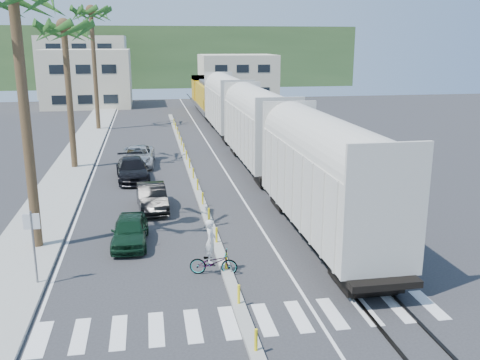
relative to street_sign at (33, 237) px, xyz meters
name	(u,v)px	position (x,y,z in m)	size (l,w,h in m)	color
ground	(234,294)	(7.30, -2.00, -1.97)	(140.00, 140.00, 0.00)	#28282B
sidewalk	(77,159)	(-1.20, 23.00, -1.90)	(3.00, 90.00, 0.15)	gray
rails	(239,147)	(12.30, 26.00, -1.94)	(1.56, 100.00, 0.06)	black
median	(190,169)	(7.30, 17.96, -1.88)	(0.45, 60.00, 0.85)	gray
crosswalk	(244,321)	(7.30, -4.00, -1.97)	(14.00, 2.20, 0.01)	silver
lane_markings	(158,157)	(5.15, 23.00, -1.97)	(9.42, 90.00, 0.01)	silver
freight_train	(244,118)	(12.30, 23.53, 0.93)	(3.00, 60.94, 5.85)	beige
palm_trees	(67,16)	(-0.80, 20.70, 8.84)	(3.50, 37.20, 13.75)	brown
street_sign	(33,237)	(0.00, 0.00, 0.00)	(0.60, 0.08, 3.00)	slate
buildings	(123,72)	(0.89, 69.66, 2.39)	(38.00, 27.00, 10.00)	beige
hillside	(158,56)	(7.30, 98.00, 4.03)	(80.00, 20.00, 12.00)	#385628
car_lead	(130,230)	(3.40, 3.81, -1.30)	(1.75, 4.01, 1.35)	black
car_second	(152,197)	(4.48, 8.96, -1.26)	(1.82, 4.41, 1.42)	black
car_third	(132,169)	(3.28, 15.84, -1.24)	(2.46, 5.21, 1.47)	black
car_rear	(137,156)	(3.57, 20.12, -1.24)	(2.67, 5.37, 1.46)	#B8BABE
cyclist	(213,257)	(6.75, -0.10, -1.24)	(1.55, 2.23, 2.31)	#9EA0A5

